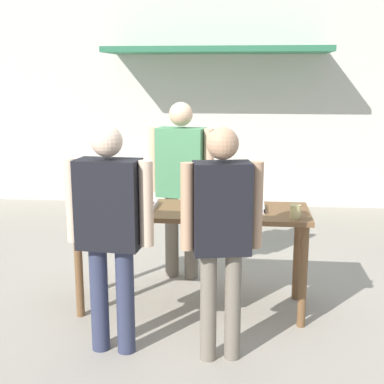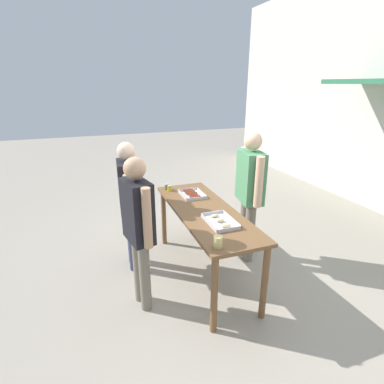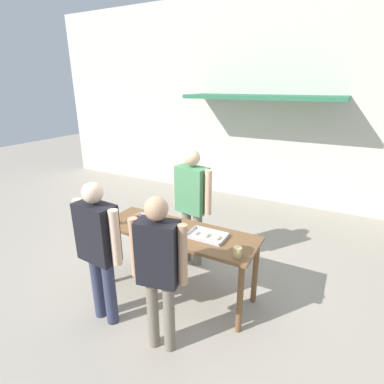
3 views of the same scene
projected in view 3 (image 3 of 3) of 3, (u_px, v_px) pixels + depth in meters
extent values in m
plane|color=#A39989|center=(179.00, 291.00, 4.07)|extent=(24.00, 24.00, 0.00)
cube|color=beige|center=(269.00, 103.00, 6.62)|extent=(12.00, 0.12, 4.50)
cube|color=#2D704C|center=(263.00, 97.00, 6.12)|extent=(3.20, 1.00, 0.08)
cube|color=brown|center=(178.00, 232.00, 3.76)|extent=(2.02, 0.70, 0.04)
cylinder|color=brown|center=(109.00, 255.00, 4.10)|extent=(0.07, 0.07, 0.88)
cylinder|color=brown|center=(240.00, 299.00, 3.26)|extent=(0.07, 0.07, 0.88)
cylinder|color=brown|center=(135.00, 238.00, 4.57)|extent=(0.07, 0.07, 0.88)
cylinder|color=brown|center=(255.00, 272.00, 3.73)|extent=(0.07, 0.07, 0.88)
cube|color=silver|center=(145.00, 221.00, 4.00)|extent=(0.39, 0.29, 0.01)
cube|color=silver|center=(139.00, 224.00, 3.87)|extent=(0.39, 0.01, 0.03)
cube|color=silver|center=(151.00, 216.00, 4.11)|extent=(0.39, 0.01, 0.03)
cube|color=silver|center=(134.00, 217.00, 4.08)|extent=(0.01, 0.29, 0.03)
cube|color=silver|center=(157.00, 223.00, 3.91)|extent=(0.01, 0.29, 0.03)
cylinder|color=brown|center=(136.00, 218.00, 4.06)|extent=(0.03, 0.13, 0.03)
cylinder|color=brown|center=(139.00, 218.00, 4.05)|extent=(0.04, 0.15, 0.03)
cylinder|color=brown|center=(141.00, 219.00, 4.02)|extent=(0.03, 0.14, 0.03)
cylinder|color=brown|center=(144.00, 220.00, 4.01)|extent=(0.04, 0.15, 0.03)
cylinder|color=brown|center=(147.00, 220.00, 3.99)|extent=(0.03, 0.12, 0.03)
cylinder|color=brown|center=(150.00, 221.00, 3.96)|extent=(0.04, 0.12, 0.03)
cylinder|color=brown|center=(152.00, 222.00, 3.95)|extent=(0.03, 0.15, 0.03)
cylinder|color=brown|center=(155.00, 222.00, 3.93)|extent=(0.04, 0.13, 0.03)
cube|color=silver|center=(207.00, 237.00, 3.59)|extent=(0.46, 0.29, 0.01)
cube|color=silver|center=(202.00, 240.00, 3.47)|extent=(0.46, 0.01, 0.03)
cube|color=silver|center=(212.00, 230.00, 3.70)|extent=(0.46, 0.01, 0.03)
cube|color=silver|center=(191.00, 231.00, 3.69)|extent=(0.01, 0.29, 0.03)
cube|color=silver|center=(225.00, 239.00, 3.49)|extent=(0.01, 0.29, 0.03)
ellipsoid|color=beige|center=(197.00, 233.00, 3.65)|extent=(0.05, 0.09, 0.04)
ellipsoid|color=beige|center=(207.00, 235.00, 3.59)|extent=(0.06, 0.10, 0.04)
ellipsoid|color=beige|center=(218.00, 237.00, 3.53)|extent=(0.06, 0.11, 0.04)
cylinder|color=#567A38|center=(111.00, 221.00, 3.93)|extent=(0.06, 0.06, 0.07)
cylinder|color=#B2B2B7|center=(111.00, 218.00, 3.92)|extent=(0.05, 0.05, 0.01)
cylinder|color=gold|center=(117.00, 222.00, 3.91)|extent=(0.06, 0.06, 0.07)
cylinder|color=#B2B2B7|center=(116.00, 219.00, 3.90)|extent=(0.05, 0.05, 0.01)
cylinder|color=#DBC67A|center=(237.00, 252.00, 3.17)|extent=(0.09, 0.09, 0.11)
cylinder|color=#756B5B|center=(187.00, 235.00, 4.66)|extent=(0.14, 0.14, 0.86)
cylinder|color=#756B5B|center=(197.00, 239.00, 4.54)|extent=(0.14, 0.14, 0.86)
cube|color=#478456|center=(192.00, 190.00, 4.34)|extent=(0.50, 0.33, 0.68)
sphere|color=#DBAD89|center=(192.00, 158.00, 4.18)|extent=(0.23, 0.23, 0.23)
cylinder|color=#DBAD89|center=(177.00, 185.00, 4.50)|extent=(0.10, 0.10, 0.65)
cylinder|color=#DBAD89|center=(208.00, 193.00, 4.17)|extent=(0.10, 0.10, 0.65)
cylinder|color=#333851|center=(110.00, 292.00, 3.41)|extent=(0.14, 0.14, 0.82)
cylinder|color=#333851|center=(98.00, 286.00, 3.51)|extent=(0.14, 0.14, 0.82)
cube|color=black|center=(97.00, 232.00, 3.21)|extent=(0.47, 0.29, 0.65)
sphere|color=beige|center=(92.00, 193.00, 3.06)|extent=(0.22, 0.22, 0.22)
cylinder|color=beige|center=(115.00, 238.00, 3.07)|extent=(0.10, 0.10, 0.62)
cylinder|color=beige|center=(80.00, 225.00, 3.35)|extent=(0.10, 0.10, 0.62)
cylinder|color=#756B5B|center=(169.00, 317.00, 3.05)|extent=(0.12, 0.12, 0.82)
cylinder|color=#756B5B|center=(153.00, 313.00, 3.10)|extent=(0.12, 0.12, 0.82)
cube|color=black|center=(158.00, 253.00, 2.82)|extent=(0.43, 0.29, 0.65)
sphere|color=tan|center=(156.00, 209.00, 2.67)|extent=(0.22, 0.22, 0.22)
cylinder|color=tan|center=(183.00, 255.00, 2.75)|extent=(0.09, 0.09, 0.62)
cylinder|color=tan|center=(135.00, 248.00, 2.88)|extent=(0.09, 0.09, 0.62)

